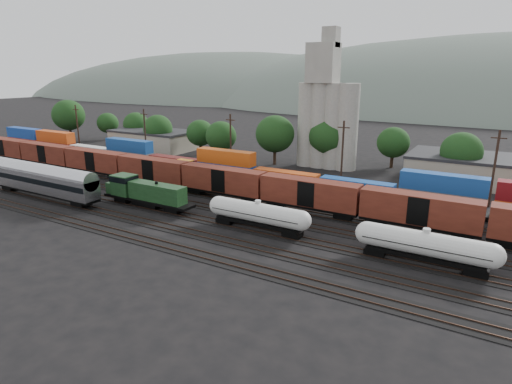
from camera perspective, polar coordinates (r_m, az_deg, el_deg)
The scene contains 14 objects.
ground at distance 66.07m, azimuth -5.24°, elevation -2.21°, with size 600.00×600.00×0.00m, color black.
tracks at distance 66.06m, azimuth -5.24°, elevation -2.17°, with size 180.00×33.20×0.20m.
green_locomotive at distance 68.20m, azimuth -14.81°, elevation 0.07°, with size 16.41×2.90×4.34m.
tank_car_a at distance 56.06m, azimuth 0.24°, elevation -2.93°, with size 15.02×2.69×3.94m.
tank_car_b at distance 49.64m, azimuth 21.61°, elevation -6.60°, with size 15.27×2.73×4.00m.
passenger_coach at distance 78.48m, azimuth -26.63°, elevation 1.62°, with size 24.44×3.01×5.55m.
orange_locomotive at distance 79.40m, azimuth -7.42°, elevation 2.52°, with size 15.92×2.65×3.98m.
boxcar_string at distance 66.39m, azimuth 1.06°, elevation 0.75°, with size 153.60×2.90×4.20m.
container_wall at distance 80.58m, azimuth -2.54°, elevation 3.05°, with size 160.00×2.60×5.80m.
grain_silo at distance 93.60m, azimuth 9.39°, elevation 10.03°, with size 13.40×5.00×29.00m.
industrial_sheds at distance 93.02m, azimuth 10.91°, elevation 4.50°, with size 119.38×17.26×5.10m.
tree_band at distance 95.26m, azimuth 9.11°, elevation 7.30°, with size 164.05×22.08×13.07m.
utility_poles at distance 82.91m, azimuth 3.56°, elevation 5.96°, with size 122.20×0.36×12.00m.
distant_hills at distance 313.83m, azimuth 27.98°, elevation 6.51°, with size 860.00×286.00×130.00m.
Camera 1 is at (36.89, -50.88, 20.41)m, focal length 30.00 mm.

